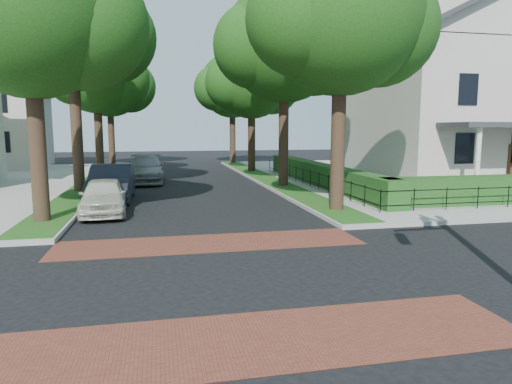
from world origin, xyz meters
The scene contains 20 objects.
ground centered at (0.00, 0.00, 0.00)m, with size 120.00×120.00×0.00m, color black.
sidewalk_ne centered at (19.50, 19.00, 0.07)m, with size 30.00×30.00×0.15m, color gray.
crosswalk_far centered at (0.00, 3.20, 0.01)m, with size 9.00×2.20×0.01m, color brown.
crosswalk_near centered at (0.00, -3.20, 0.01)m, with size 9.00×2.20×0.01m, color brown.
grass_strip_ne centered at (5.40, 19.10, 0.16)m, with size 1.60×29.80×0.02m, color #244714.
grass_strip_nw centered at (-5.40, 19.10, 0.16)m, with size 1.60×29.80×0.02m, color #244714.
tree_right_near centered at (5.60, 7.24, 7.63)m, with size 7.75×6.67×10.66m.
tree_right_mid centered at (5.61, 15.25, 7.99)m, with size 8.25×7.09×11.22m.
tree_right_far centered at (5.60, 24.22, 6.91)m, with size 7.25×6.23×9.74m.
tree_right_back centered at (5.60, 33.23, 7.27)m, with size 7.50×6.45×10.20m.
tree_left_near centered at (-5.40, 7.23, 7.27)m, with size 7.50×6.45×10.20m.
tree_left_mid centered at (-5.39, 15.24, 8.34)m, with size 8.00×6.88×11.48m.
tree_left_far centered at (-5.40, 24.22, 7.12)m, with size 7.00×6.02×9.86m.
tree_left_back centered at (-5.40, 33.24, 7.41)m, with size 7.75×6.66×10.44m.
hedge_main_road centered at (7.70, 15.00, 0.75)m, with size 1.00×18.00×1.20m, color #183D15.
fence_main_road centered at (6.90, 15.00, 0.60)m, with size 0.06×18.00×0.90m, color black, non-canonical shape.
house_victorian centered at (17.51, 15.92, 6.02)m, with size 13.00×13.05×12.48m.
parked_car_front centered at (-3.60, 8.66, 0.72)m, with size 1.71×4.24×1.45m, color beige.
parked_car_middle centered at (-3.60, 12.05, 0.86)m, with size 1.81×5.20×1.71m, color #1E212D.
parked_car_rear centered at (-2.30, 19.38, 0.83)m, with size 2.34×5.75×1.67m, color gray.
Camera 1 is at (-1.44, -9.97, 3.38)m, focal length 32.00 mm.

